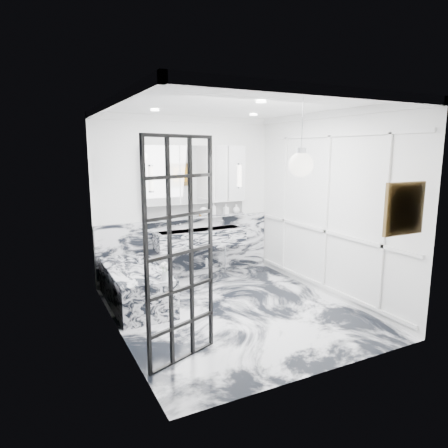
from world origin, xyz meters
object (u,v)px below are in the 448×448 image
mirror_cabinet (196,174)px  bathtub (136,286)px  trough_sink (200,238)px  crittall_door (181,253)px

mirror_cabinet → bathtub: size_ratio=1.15×
trough_sink → bathtub: 1.55m
crittall_door → mirror_cabinet: 2.98m
crittall_door → trough_sink: crittall_door is taller
crittall_door → mirror_cabinet: crittall_door is taller
crittall_door → trough_sink: (1.28, 2.45, -0.45)m
crittall_door → mirror_cabinet: size_ratio=1.25×
trough_sink → mirror_cabinet: size_ratio=0.84×
trough_sink → mirror_cabinet: bearing=90.0°
crittall_door → bathtub: bearing=70.6°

